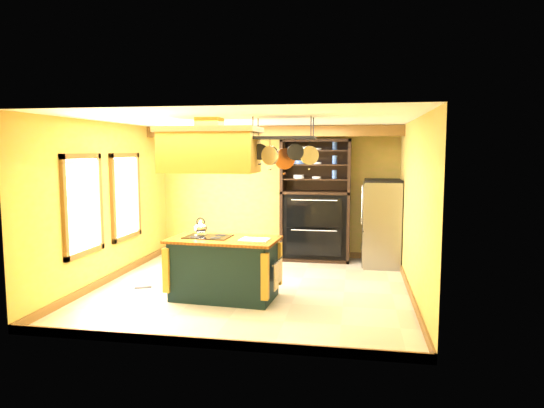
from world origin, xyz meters
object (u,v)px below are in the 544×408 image
(range_hood, at_px, (210,149))
(hutch, at_px, (316,214))
(pot_rack, at_px, (284,145))
(refrigerator, at_px, (381,225))
(kitchen_island, at_px, (224,268))

(range_hood, height_order, hutch, range_hood)
(range_hood, height_order, pot_rack, same)
(refrigerator, height_order, hutch, hutch)
(pot_rack, bearing_deg, hutch, 85.41)
(kitchen_island, xyz_separation_m, refrigerator, (2.43, 2.53, 0.32))
(range_hood, relative_size, refrigerator, 0.90)
(kitchen_island, bearing_deg, refrigerator, 50.42)
(kitchen_island, distance_m, pot_rack, 2.04)
(range_hood, bearing_deg, kitchen_island, 0.29)
(refrigerator, bearing_deg, range_hood, -136.02)
(kitchen_island, height_order, hutch, hutch)
(range_hood, xyz_separation_m, refrigerator, (2.63, 2.53, -1.46))
(range_hood, distance_m, hutch, 3.43)
(range_hood, relative_size, hutch, 0.60)
(pot_rack, xyz_separation_m, hutch, (0.23, 2.86, -1.36))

